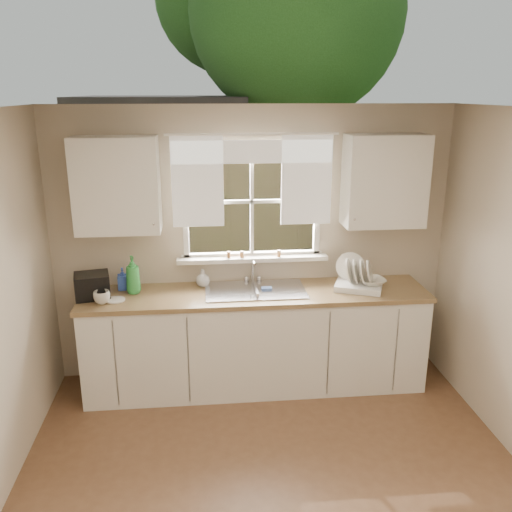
{
  "coord_description": "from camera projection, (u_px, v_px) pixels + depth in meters",
  "views": [
    {
      "loc": [
        -0.45,
        -2.76,
        2.61
      ],
      "look_at": [
        0.0,
        1.65,
        1.25
      ],
      "focal_mm": 38.0,
      "sensor_mm": 36.0,
      "label": 1
    }
  ],
  "objects": [
    {
      "name": "countertop",
      "position": [
        256.0,
        294.0,
        4.76
      ],
      "size": [
        3.04,
        0.65,
        0.04
      ],
      "primitive_type": "cube",
      "color": "olive",
      "rests_on": "base_cabinets"
    },
    {
      "name": "cup",
      "position": [
        102.0,
        297.0,
        4.49
      ],
      "size": [
        0.16,
        0.16,
        0.11
      ],
      "primitive_type": "imported",
      "rotation": [
        0.0,
        0.0,
        0.15
      ],
      "color": "beige",
      "rests_on": "countertop"
    },
    {
      "name": "sill_jars",
      "position": [
        250.0,
        254.0,
        4.92
      ],
      "size": [
        0.5,
        0.04,
        0.06
      ],
      "color": "brown",
      "rests_on": "window"
    },
    {
      "name": "curtains",
      "position": [
        253.0,
        171.0,
        4.72
      ],
      "size": [
        1.5,
        0.03,
        0.81
      ],
      "color": "white",
      "rests_on": "room_walls"
    },
    {
      "name": "base_cabinets",
      "position": [
        256.0,
        341.0,
        4.9
      ],
      "size": [
        3.0,
        0.62,
        0.87
      ],
      "primitive_type": "cube",
      "color": "white",
      "rests_on": "ground"
    },
    {
      "name": "room_walls",
      "position": [
        287.0,
        348.0,
        3.0
      ],
      "size": [
        3.62,
        4.02,
        2.5
      ],
      "color": "beige",
      "rests_on": "ground"
    },
    {
      "name": "soap_bottle_c",
      "position": [
        203.0,
        278.0,
        4.88
      ],
      "size": [
        0.15,
        0.15,
        0.16
      ],
      "primitive_type": "imported",
      "rotation": [
        0.0,
        0.0,
        -0.21
      ],
      "color": "beige",
      "rests_on": "countertop"
    },
    {
      "name": "sink",
      "position": [
        255.0,
        298.0,
        4.81
      ],
      "size": [
        0.88,
        0.52,
        0.4
      ],
      "color": "#B7B7BC",
      "rests_on": "countertop"
    },
    {
      "name": "bowl",
      "position": [
        372.0,
        281.0,
        4.78
      ],
      "size": [
        0.25,
        0.25,
        0.06
      ],
      "primitive_type": "imported",
      "rotation": [
        0.0,
        0.0,
        0.13
      ],
      "color": "silver",
      "rests_on": "dish_rack"
    },
    {
      "name": "soap_bottle_a",
      "position": [
        133.0,
        275.0,
        4.69
      ],
      "size": [
        0.16,
        0.16,
        0.33
      ],
      "primitive_type": "imported",
      "rotation": [
        0.0,
        0.0,
        0.3
      ],
      "color": "green",
      "rests_on": "countertop"
    },
    {
      "name": "wall_outlet",
      "position": [
        345.0,
        260.0,
        5.08
      ],
      "size": [
        0.08,
        0.01,
        0.12
      ],
      "primitive_type": "cube",
      "color": "beige",
      "rests_on": "room_walls"
    },
    {
      "name": "window",
      "position": [
        252.0,
        220.0,
        4.9
      ],
      "size": [
        1.38,
        0.16,
        1.06
      ],
      "color": "white",
      "rests_on": "room_walls"
    },
    {
      "name": "saucer",
      "position": [
        115.0,
        300.0,
        4.56
      ],
      "size": [
        0.16,
        0.16,
        0.01
      ],
      "primitive_type": "cylinder",
      "color": "white",
      "rests_on": "countertop"
    },
    {
      "name": "backyard",
      "position": [
        250.0,
        44.0,
        10.48
      ],
      "size": [
        20.0,
        10.0,
        6.13
      ],
      "color": "#335421",
      "rests_on": "ground"
    },
    {
      "name": "upper_cabinet_right",
      "position": [
        385.0,
        181.0,
        4.73
      ],
      "size": [
        0.7,
        0.33,
        0.8
      ],
      "primitive_type": "cube",
      "color": "white",
      "rests_on": "room_walls"
    },
    {
      "name": "upper_cabinet_left",
      "position": [
        117.0,
        185.0,
        4.51
      ],
      "size": [
        0.7,
        0.33,
        0.8
      ],
      "primitive_type": "cube",
      "color": "white",
      "rests_on": "room_walls"
    },
    {
      "name": "dish_rack",
      "position": [
        358.0,
        280.0,
        4.82
      ],
      "size": [
        0.49,
        0.43,
        0.3
      ],
      "color": "white",
      "rests_on": "countertop"
    },
    {
      "name": "soap_bottle_b",
      "position": [
        123.0,
        279.0,
        4.79
      ],
      "size": [
        0.1,
        0.1,
        0.2
      ],
      "primitive_type": "imported",
      "rotation": [
        0.0,
        0.0,
        0.1
      ],
      "color": "blue",
      "rests_on": "countertop"
    },
    {
      "name": "ceiling",
      "position": [
        289.0,
        113.0,
        2.7
      ],
      "size": [
        3.6,
        4.0,
        0.02
      ],
      "primitive_type": "cube",
      "color": "silver",
      "rests_on": "room_walls"
    },
    {
      "name": "black_appliance",
      "position": [
        92.0,
        286.0,
        4.61
      ],
      "size": [
        0.33,
        0.3,
        0.21
      ],
      "primitive_type": "cube",
      "rotation": [
        0.0,
        0.0,
        0.2
      ],
      "color": "black",
      "rests_on": "countertop"
    }
  ]
}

